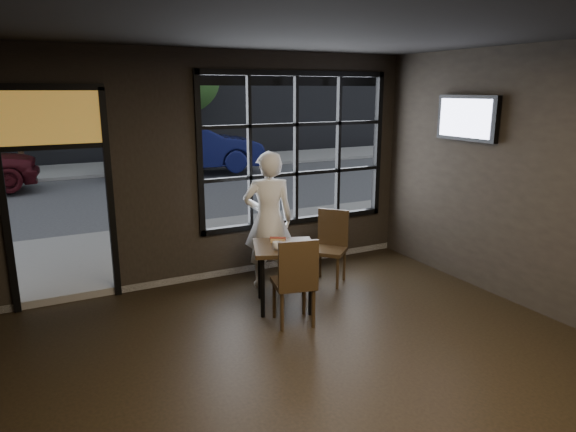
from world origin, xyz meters
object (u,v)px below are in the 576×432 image
cafe_table (284,276)px  navy_car (188,147)px  chair_near (293,280)px  man (268,220)px

cafe_table → navy_car: navy_car is taller
cafe_table → chair_near: size_ratio=0.76×
man → chair_near: bearing=95.7°
chair_near → navy_car: size_ratio=0.22×
cafe_table → man: man is taller
man → navy_car: (1.80, 9.89, -0.05)m
chair_near → man: bearing=-89.7°
cafe_table → man: (0.14, 0.76, 0.54)m
chair_near → cafe_table: bearing=-91.7°
chair_near → man: size_ratio=0.56×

